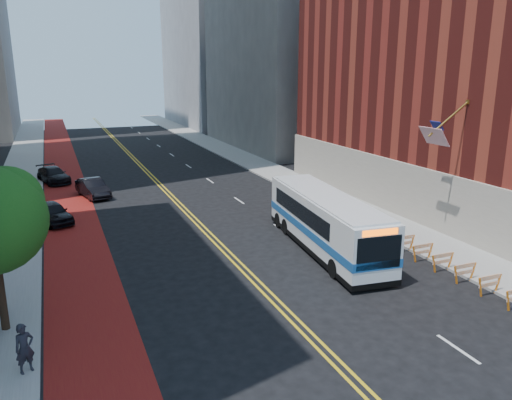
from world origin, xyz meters
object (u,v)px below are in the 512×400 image
(transit_bus, at_px, (325,221))
(car_a, at_px, (52,213))
(pedestrian, at_px, (25,348))
(car_c, at_px, (53,175))
(car_b, at_px, (93,188))

(transit_bus, height_order, car_a, transit_bus)
(transit_bus, relative_size, pedestrian, 6.84)
(car_c, bearing_deg, car_b, -83.37)
(car_a, height_order, car_b, car_b)
(car_b, distance_m, car_c, 7.70)
(transit_bus, bearing_deg, car_b, 128.37)
(car_b, xyz_separation_m, car_c, (-2.97, 7.11, -0.04))
(transit_bus, xyz_separation_m, car_a, (-14.81, 11.74, -1.01))
(car_c, distance_m, pedestrian, 32.51)
(transit_bus, height_order, pedestrian, transit_bus)
(transit_bus, xyz_separation_m, pedestrian, (-15.91, -7.10, -0.69))
(car_c, bearing_deg, car_a, -107.16)
(transit_bus, relative_size, car_c, 2.48)
(car_a, xyz_separation_m, pedestrian, (-1.10, -18.84, 0.32))
(car_b, bearing_deg, car_c, 98.99)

